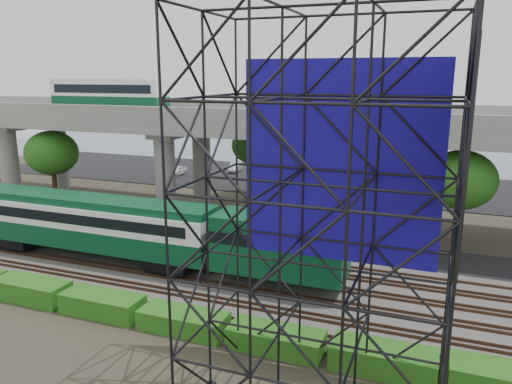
% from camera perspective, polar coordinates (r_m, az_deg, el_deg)
% --- Properties ---
extents(ground, '(140.00, 140.00, 0.00)m').
position_cam_1_polar(ground, '(30.65, -5.96, -11.49)').
color(ground, '#474233').
rests_on(ground, ground).
extents(ballast_bed, '(90.00, 12.00, 0.20)m').
position_cam_1_polar(ballast_bed, '(32.24, -4.33, -9.96)').
color(ballast_bed, slate).
rests_on(ballast_bed, ground).
extents(service_road, '(90.00, 5.00, 0.08)m').
position_cam_1_polar(service_road, '(39.59, 0.94, -5.54)').
color(service_road, black).
rests_on(service_road, ground).
extents(parking_lot, '(90.00, 18.00, 0.08)m').
position_cam_1_polar(parking_lot, '(61.44, 8.49, 1.12)').
color(parking_lot, black).
rests_on(parking_lot, ground).
extents(harbor_water, '(140.00, 40.00, 0.03)m').
position_cam_1_polar(harbor_water, '(82.73, 11.85, 4.08)').
color(harbor_water, slate).
rests_on(harbor_water, ground).
extents(rail_tracks, '(90.00, 9.52, 0.16)m').
position_cam_1_polar(rail_tracks, '(32.17, -4.34, -9.67)').
color(rail_tracks, '#472D1E').
rests_on(rail_tracks, ballast_bed).
extents(commuter_train, '(29.30, 3.06, 4.30)m').
position_cam_1_polar(commuter_train, '(35.17, -15.99, -3.64)').
color(commuter_train, black).
rests_on(commuter_train, rail_tracks).
extents(overpass, '(80.00, 12.00, 12.40)m').
position_cam_1_polar(overpass, '(43.35, 1.85, 7.18)').
color(overpass, '#9E9B93').
rests_on(overpass, ground).
extents(scaffold_tower, '(9.36, 6.36, 15.00)m').
position_cam_1_polar(scaffold_tower, '(18.00, 7.36, -4.02)').
color(scaffold_tower, black).
rests_on(scaffold_tower, ground).
extents(hedge_strip, '(34.60, 1.80, 1.20)m').
position_cam_1_polar(hedge_strip, '(26.58, -8.30, -14.29)').
color(hedge_strip, '#1F5E15').
rests_on(hedge_strip, ground).
extents(trees, '(40.94, 16.94, 7.69)m').
position_cam_1_polar(trees, '(45.06, -2.14, 4.02)').
color(trees, '#382314').
rests_on(trees, ground).
extents(suv, '(4.79, 2.35, 1.31)m').
position_cam_1_polar(suv, '(43.72, -13.31, -3.12)').
color(suv, black).
rests_on(suv, service_road).
extents(parked_cars, '(37.36, 9.38, 1.31)m').
position_cam_1_polar(parked_cars, '(61.08, 8.08, 1.67)').
color(parked_cars, silver).
rests_on(parked_cars, parking_lot).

